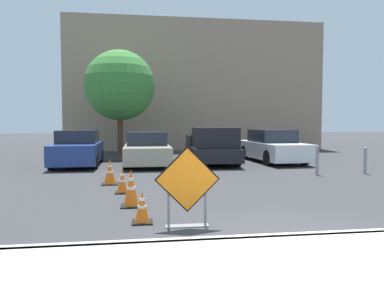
{
  "coord_description": "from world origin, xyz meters",
  "views": [
    {
      "loc": [
        -2.35,
        -5.38,
        1.87
      ],
      "look_at": [
        -0.27,
        8.98,
        1.01
      ],
      "focal_mm": 35.0,
      "sensor_mm": 36.0,
      "label": 1
    }
  ],
  "objects_px": {
    "road_closed_sign": "(187,185)",
    "parked_car_nearest": "(78,149)",
    "pickup_truck": "(212,147)",
    "parked_car_third": "(273,147)",
    "traffic_cone_nearest": "(142,207)",
    "traffic_cone_third": "(122,181)",
    "parked_car_second": "(147,149)",
    "bollard_nearest": "(317,159)",
    "traffic_cone_second": "(131,188)",
    "bollard_second": "(365,160)",
    "traffic_cone_fourth": "(110,172)"
  },
  "relations": [
    {
      "from": "traffic_cone_second",
      "to": "traffic_cone_third",
      "type": "xyz_separation_m",
      "value": [
        -0.25,
        1.61,
        -0.09
      ]
    },
    {
      "from": "road_closed_sign",
      "to": "traffic_cone_third",
      "type": "xyz_separation_m",
      "value": [
        -1.27,
        3.4,
        -0.43
      ]
    },
    {
      "from": "parked_car_second",
      "to": "pickup_truck",
      "type": "relative_size",
      "value": 0.86
    },
    {
      "from": "traffic_cone_fourth",
      "to": "parked_car_third",
      "type": "height_order",
      "value": "parked_car_third"
    },
    {
      "from": "road_closed_sign",
      "to": "parked_car_second",
      "type": "relative_size",
      "value": 0.31
    },
    {
      "from": "road_closed_sign",
      "to": "parked_car_second",
      "type": "bearing_deg",
      "value": 92.72
    },
    {
      "from": "road_closed_sign",
      "to": "parked_car_nearest",
      "type": "xyz_separation_m",
      "value": [
        -3.39,
        9.95,
        -0.05
      ]
    },
    {
      "from": "parked_car_nearest",
      "to": "bollard_second",
      "type": "distance_m",
      "value": 11.38
    },
    {
      "from": "parked_car_second",
      "to": "bollard_nearest",
      "type": "xyz_separation_m",
      "value": [
        5.85,
        -4.06,
        -0.11
      ]
    },
    {
      "from": "road_closed_sign",
      "to": "parked_car_third",
      "type": "bearing_deg",
      "value": 62.26
    },
    {
      "from": "traffic_cone_second",
      "to": "traffic_cone_third",
      "type": "bearing_deg",
      "value": 98.93
    },
    {
      "from": "road_closed_sign",
      "to": "parked_car_second",
      "type": "distance_m",
      "value": 9.9
    },
    {
      "from": "parked_car_nearest",
      "to": "bollard_nearest",
      "type": "height_order",
      "value": "parked_car_nearest"
    },
    {
      "from": "parked_car_second",
      "to": "parked_car_third",
      "type": "relative_size",
      "value": 0.97
    },
    {
      "from": "traffic_cone_fourth",
      "to": "parked_car_second",
      "type": "height_order",
      "value": "parked_car_second"
    },
    {
      "from": "parked_car_third",
      "to": "parked_car_nearest",
      "type": "bearing_deg",
      "value": -1.64
    },
    {
      "from": "traffic_cone_nearest",
      "to": "traffic_cone_second",
      "type": "relative_size",
      "value": 0.73
    },
    {
      "from": "traffic_cone_second",
      "to": "bollard_second",
      "type": "xyz_separation_m",
      "value": [
        8.23,
        4.04,
        0.11
      ]
    },
    {
      "from": "bollard_nearest",
      "to": "parked_car_third",
      "type": "bearing_deg",
      "value": 90.02
    },
    {
      "from": "traffic_cone_fourth",
      "to": "traffic_cone_nearest",
      "type": "bearing_deg",
      "value": -78.48
    },
    {
      "from": "traffic_cone_nearest",
      "to": "bollard_nearest",
      "type": "xyz_separation_m",
      "value": [
        6.17,
        5.42,
        0.26
      ]
    },
    {
      "from": "bollard_nearest",
      "to": "parked_car_nearest",
      "type": "bearing_deg",
      "value": 154.79
    },
    {
      "from": "traffic_cone_nearest",
      "to": "traffic_cone_second",
      "type": "bearing_deg",
      "value": 99.17
    },
    {
      "from": "parked_car_second",
      "to": "bollard_nearest",
      "type": "height_order",
      "value": "parked_car_second"
    },
    {
      "from": "traffic_cone_third",
      "to": "traffic_cone_nearest",
      "type": "bearing_deg",
      "value": -80.96
    },
    {
      "from": "traffic_cone_second",
      "to": "pickup_truck",
      "type": "height_order",
      "value": "pickup_truck"
    },
    {
      "from": "parked_car_third",
      "to": "bollard_nearest",
      "type": "distance_m",
      "value": 4.4
    },
    {
      "from": "pickup_truck",
      "to": "parked_car_nearest",
      "type": "bearing_deg",
      "value": 3.11
    },
    {
      "from": "traffic_cone_third",
      "to": "parked_car_nearest",
      "type": "bearing_deg",
      "value": 107.97
    },
    {
      "from": "parked_car_nearest",
      "to": "pickup_truck",
      "type": "distance_m",
      "value": 5.83
    },
    {
      "from": "traffic_cone_second",
      "to": "parked_car_third",
      "type": "bearing_deg",
      "value": 52.85
    },
    {
      "from": "parked_car_third",
      "to": "bollard_second",
      "type": "xyz_separation_m",
      "value": [
        1.84,
        -4.4,
        -0.19
      ]
    },
    {
      "from": "parked_car_second",
      "to": "bollard_second",
      "type": "distance_m",
      "value": 8.69
    },
    {
      "from": "parked_car_third",
      "to": "bollard_nearest",
      "type": "bearing_deg",
      "value": 86.62
    },
    {
      "from": "parked_car_nearest",
      "to": "parked_car_third",
      "type": "height_order",
      "value": "parked_car_nearest"
    },
    {
      "from": "bollard_second",
      "to": "parked_car_third",
      "type": "bearing_deg",
      "value": 112.65
    },
    {
      "from": "traffic_cone_nearest",
      "to": "traffic_cone_third",
      "type": "bearing_deg",
      "value": 99.04
    },
    {
      "from": "traffic_cone_third",
      "to": "traffic_cone_fourth",
      "type": "xyz_separation_m",
      "value": [
        -0.43,
        1.44,
        0.05
      ]
    },
    {
      "from": "traffic_cone_nearest",
      "to": "parked_car_third",
      "type": "distance_m",
      "value": 11.61
    },
    {
      "from": "bollard_nearest",
      "to": "pickup_truck",
      "type": "bearing_deg",
      "value": 125.43
    },
    {
      "from": "traffic_cone_third",
      "to": "bollard_nearest",
      "type": "bearing_deg",
      "value": 20.05
    },
    {
      "from": "bollard_nearest",
      "to": "traffic_cone_third",
      "type": "bearing_deg",
      "value": -159.95
    },
    {
      "from": "traffic_cone_third",
      "to": "pickup_truck",
      "type": "height_order",
      "value": "pickup_truck"
    },
    {
      "from": "parked_car_nearest",
      "to": "traffic_cone_third",
      "type": "bearing_deg",
      "value": 107.36
    },
    {
      "from": "traffic_cone_nearest",
      "to": "traffic_cone_third",
      "type": "distance_m",
      "value": 3.04
    },
    {
      "from": "pickup_truck",
      "to": "parked_car_third",
      "type": "xyz_separation_m",
      "value": [
        2.94,
        0.26,
        -0.04
      ]
    },
    {
      "from": "traffic_cone_nearest",
      "to": "traffic_cone_second",
      "type": "xyz_separation_m",
      "value": [
        -0.22,
        1.39,
        0.11
      ]
    },
    {
      "from": "road_closed_sign",
      "to": "traffic_cone_nearest",
      "type": "height_order",
      "value": "road_closed_sign"
    },
    {
      "from": "parked_car_second",
      "to": "bollard_second",
      "type": "height_order",
      "value": "parked_car_second"
    },
    {
      "from": "parked_car_third",
      "to": "bollard_nearest",
      "type": "height_order",
      "value": "parked_car_third"
    }
  ]
}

